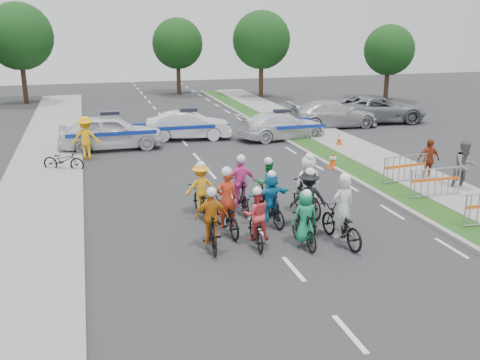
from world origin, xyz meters
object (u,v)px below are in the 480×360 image
object	(u,v)px
rider_10	(201,194)
marshal_hiviz	(86,138)
police_car_0	(111,132)
civilian_sedan	(333,114)
tree_2	(389,50)
rider_9	(240,190)
civilian_suv	(378,109)
tree_3	(19,36)
rider_4	(308,206)
barrier_1	(435,184)
rider_6	(226,211)
tree_4	(177,44)
tree_1	(261,40)
spectator_1	(464,166)
spectator_2	(428,160)
barrier_2	(405,170)
rider_0	(341,220)
police_car_1	(189,125)
cone_0	(333,161)
rider_3	(211,225)
cone_1	(339,140)
rider_1	(305,224)
rider_8	(267,190)
rider_5	(270,202)
rider_7	(307,191)
parked_bike	(64,160)
police_car_2	(282,126)
rider_2	(256,223)

from	to	relation	value
rider_10	marshal_hiviz	xyz separation A→B (m)	(-3.38, 8.66, 0.25)
police_car_0	civilian_sedan	size ratio (longest dim) A/B	0.93
marshal_hiviz	tree_2	xyz separation A→B (m)	(22.78, 12.93, 2.88)
rider_9	civilian_suv	world-z (taller)	rider_9
rider_9	tree_3	world-z (taller)	tree_3
rider_4	marshal_hiviz	bearing A→B (deg)	-50.66
police_car_0	barrier_1	size ratio (longest dim) A/B	2.45
rider_6	tree_4	bearing A→B (deg)	-102.12
rider_9	tree_1	xyz separation A→B (m)	(9.10, 25.58, 3.80)
spectator_1	spectator_2	size ratio (longest dim) A/B	1.14
barrier_2	tree_2	size ratio (longest dim) A/B	0.35
rider_0	tree_3	bearing A→B (deg)	-76.16
police_car_1	cone_0	bearing A→B (deg)	-138.40
rider_3	police_car_1	bearing A→B (deg)	-93.89
rider_10	police_car_0	bearing A→B (deg)	-80.48
barrier_1	cone_0	world-z (taller)	barrier_1
barrier_1	tree_4	size ratio (longest dim) A/B	0.32
rider_6	spectator_1	distance (m)	9.39
police_car_1	tree_2	distance (m)	20.52
cone_1	tree_2	size ratio (longest dim) A/B	0.12
police_car_0	cone_0	bearing A→B (deg)	-125.57
rider_1	rider_8	xyz separation A→B (m)	(-0.01, 3.10, 0.01)
tree_3	spectator_2	bearing A→B (deg)	-57.19
cone_1	tree_3	bearing A→B (deg)	128.95
rider_3	rider_5	world-z (taller)	rider_3
barrier_2	rider_6	bearing A→B (deg)	-159.80
spectator_1	rider_7	bearing A→B (deg)	-176.41
rider_9	civilian_sedan	size ratio (longest dim) A/B	0.37
rider_1	civilian_sedan	xyz separation A→B (m)	(8.31, 15.66, 0.11)
civilian_sedan	spectator_1	distance (m)	12.62
rider_5	barrier_1	size ratio (longest dim) A/B	0.87
rider_0	civilian_suv	xyz separation A→B (m)	(10.59, 16.41, 0.13)
police_car_1	cone_0	xyz separation A→B (m)	(4.69, -7.46, -0.38)
rider_5	spectator_1	distance (m)	7.94
tree_1	tree_2	world-z (taller)	tree_1
rider_0	rider_6	world-z (taller)	rider_0
civilian_sedan	rider_9	bearing A→B (deg)	145.52
rider_5	tree_2	bearing A→B (deg)	-139.10
civilian_suv	marshal_hiviz	size ratio (longest dim) A/B	3.03
rider_8	rider_9	size ratio (longest dim) A/B	0.94
rider_7	marshal_hiviz	world-z (taller)	rider_7
marshal_hiviz	spectator_2	bearing A→B (deg)	161.82
rider_0	cone_1	distance (m)	12.09
spectator_2	barrier_2	bearing A→B (deg)	-169.64
cone_1	rider_1	bearing A→B (deg)	-120.50
rider_5	parked_bike	distance (m)	10.18
rider_8	marshal_hiviz	bearing A→B (deg)	-63.04
rider_5	barrier_2	xyz separation A→B (m)	(6.27, 2.61, -0.18)
police_car_2	tree_1	bearing A→B (deg)	-21.87
rider_2	rider_9	xyz separation A→B (m)	(0.35, 2.73, 0.10)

